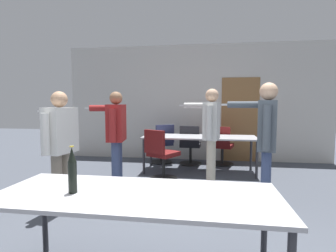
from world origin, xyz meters
TOP-DOWN VIEW (x-y plane):
  - back_wall at (0.03, 5.15)m, footprint 6.57×0.12m
  - conference_table_near at (-0.21, 0.35)m, footprint 2.11×0.81m
  - conference_table_far at (0.15, 3.89)m, footprint 2.31×0.79m
  - person_center_tall at (1.06, 2.00)m, footprint 0.72×0.70m
  - person_right_polo at (0.36, 3.00)m, footprint 0.74×0.71m
  - person_far_watching at (-1.62, 1.68)m, footprint 0.72×0.72m
  - person_left_plaid at (-1.23, 2.74)m, footprint 0.82×0.69m
  - office_chair_side_rolled at (0.64, 4.56)m, footprint 0.57×0.62m
  - office_chair_far_left at (-0.08, 4.49)m, footprint 0.52×0.56m
  - office_chair_mid_tucked at (-0.75, 4.56)m, footprint 0.65×0.68m
  - office_chair_near_pushed at (-0.53, 3.17)m, footprint 0.65×0.67m
  - beer_bottle at (-0.69, 0.28)m, footprint 0.06×0.06m

SIDE VIEW (x-z plane):
  - office_chair_side_rolled at x=0.64m, z-range -0.04..0.87m
  - office_chair_far_left at x=-0.08m, z-range -0.03..0.89m
  - office_chair_mid_tucked at x=-0.75m, z-range -0.03..0.90m
  - office_chair_near_pushed at x=-0.53m, z-range -0.02..0.92m
  - conference_table_near at x=-0.21m, z-range 0.31..1.06m
  - conference_table_far at x=0.15m, z-range 0.31..1.06m
  - beer_bottle at x=-0.69m, z-range 0.74..1.09m
  - person_far_watching at x=-1.62m, z-range 0.15..1.73m
  - person_left_plaid at x=-1.23m, z-range 0.15..1.77m
  - person_right_polo at x=0.36m, z-range 0.17..1.84m
  - person_center_tall at x=1.06m, z-range 0.18..1.87m
  - back_wall at x=0.03m, z-range -0.01..2.87m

